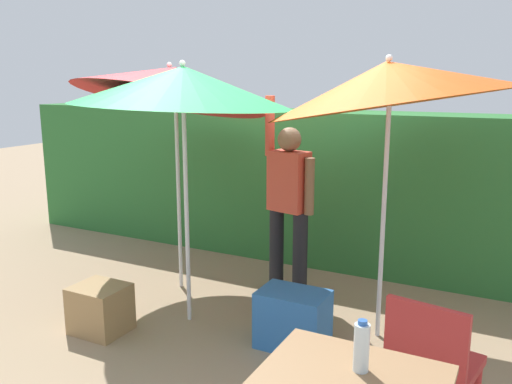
{
  "coord_description": "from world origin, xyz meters",
  "views": [
    {
      "loc": [
        2.0,
        -3.58,
        2.03
      ],
      "look_at": [
        0.0,
        0.3,
        1.1
      ],
      "focal_mm": 37.24,
      "sensor_mm": 36.0,
      "label": 1
    }
  ],
  "objects_px": {
    "umbrella_orange": "(173,84)",
    "umbrella_rainbow": "(389,84)",
    "crate_cardboard": "(100,309)",
    "bottle_water": "(362,347)",
    "person_vendor": "(289,198)",
    "cooler_box": "(293,319)",
    "chair_plastic": "(431,362)",
    "umbrella_yellow": "(183,86)"
  },
  "relations": [
    {
      "from": "umbrella_rainbow",
      "to": "umbrella_yellow",
      "type": "relative_size",
      "value": 1.07
    },
    {
      "from": "umbrella_orange",
      "to": "cooler_box",
      "type": "distance_m",
      "value": 2.4
    },
    {
      "from": "umbrella_rainbow",
      "to": "person_vendor",
      "type": "relative_size",
      "value": 1.24
    },
    {
      "from": "umbrella_yellow",
      "to": "crate_cardboard",
      "type": "relative_size",
      "value": 5.16
    },
    {
      "from": "umbrella_rainbow",
      "to": "umbrella_orange",
      "type": "bearing_deg",
      "value": 175.31
    },
    {
      "from": "umbrella_rainbow",
      "to": "umbrella_orange",
      "type": "xyz_separation_m",
      "value": [
        -2.05,
        0.17,
        -0.01
      ]
    },
    {
      "from": "umbrella_yellow",
      "to": "bottle_water",
      "type": "relative_size",
      "value": 9.08
    },
    {
      "from": "umbrella_yellow",
      "to": "bottle_water",
      "type": "distance_m",
      "value": 2.61
    },
    {
      "from": "umbrella_rainbow",
      "to": "cooler_box",
      "type": "bearing_deg",
      "value": -140.09
    },
    {
      "from": "cooler_box",
      "to": "crate_cardboard",
      "type": "bearing_deg",
      "value": -161.84
    },
    {
      "from": "umbrella_orange",
      "to": "chair_plastic",
      "type": "xyz_separation_m",
      "value": [
        2.63,
        -1.31,
        -1.47
      ]
    },
    {
      "from": "chair_plastic",
      "to": "cooler_box",
      "type": "height_order",
      "value": "chair_plastic"
    },
    {
      "from": "person_vendor",
      "to": "cooler_box",
      "type": "bearing_deg",
      "value": -63.93
    },
    {
      "from": "crate_cardboard",
      "to": "umbrella_orange",
      "type": "bearing_deg",
      "value": 90.75
    },
    {
      "from": "chair_plastic",
      "to": "crate_cardboard",
      "type": "height_order",
      "value": "chair_plastic"
    },
    {
      "from": "umbrella_orange",
      "to": "umbrella_rainbow",
      "type": "bearing_deg",
      "value": -4.69
    },
    {
      "from": "chair_plastic",
      "to": "bottle_water",
      "type": "relative_size",
      "value": 3.71
    },
    {
      "from": "umbrella_yellow",
      "to": "crate_cardboard",
      "type": "xyz_separation_m",
      "value": [
        -0.51,
        -0.52,
        -1.78
      ]
    },
    {
      "from": "cooler_box",
      "to": "crate_cardboard",
      "type": "height_order",
      "value": "cooler_box"
    },
    {
      "from": "crate_cardboard",
      "to": "bottle_water",
      "type": "bearing_deg",
      "value": -20.32
    },
    {
      "from": "umbrella_rainbow",
      "to": "person_vendor",
      "type": "distance_m",
      "value": 1.55
    },
    {
      "from": "chair_plastic",
      "to": "umbrella_rainbow",
      "type": "bearing_deg",
      "value": 117.12
    },
    {
      "from": "cooler_box",
      "to": "umbrella_orange",
      "type": "bearing_deg",
      "value": 157.75
    },
    {
      "from": "crate_cardboard",
      "to": "bottle_water",
      "type": "xyz_separation_m",
      "value": [
        2.41,
        -0.89,
        0.68
      ]
    },
    {
      "from": "chair_plastic",
      "to": "crate_cardboard",
      "type": "distance_m",
      "value": 2.64
    },
    {
      "from": "cooler_box",
      "to": "bottle_water",
      "type": "bearing_deg",
      "value": -56.53
    },
    {
      "from": "umbrella_orange",
      "to": "umbrella_yellow",
      "type": "height_order",
      "value": "umbrella_orange"
    },
    {
      "from": "person_vendor",
      "to": "chair_plastic",
      "type": "xyz_separation_m",
      "value": [
        1.59,
        -1.64,
        -0.42
      ]
    },
    {
      "from": "crate_cardboard",
      "to": "bottle_water",
      "type": "relative_size",
      "value": 1.76
    },
    {
      "from": "umbrella_rainbow",
      "to": "chair_plastic",
      "type": "relative_size",
      "value": 2.61
    },
    {
      "from": "umbrella_rainbow",
      "to": "bottle_water",
      "type": "height_order",
      "value": "umbrella_rainbow"
    },
    {
      "from": "umbrella_orange",
      "to": "chair_plastic",
      "type": "height_order",
      "value": "umbrella_orange"
    },
    {
      "from": "umbrella_yellow",
      "to": "person_vendor",
      "type": "height_order",
      "value": "umbrella_yellow"
    },
    {
      "from": "umbrella_rainbow",
      "to": "person_vendor",
      "type": "xyz_separation_m",
      "value": [
        -1.0,
        0.5,
        -1.06
      ]
    },
    {
      "from": "bottle_water",
      "to": "person_vendor",
      "type": "bearing_deg",
      "value": 120.58
    },
    {
      "from": "crate_cardboard",
      "to": "bottle_water",
      "type": "height_order",
      "value": "bottle_water"
    },
    {
      "from": "umbrella_yellow",
      "to": "cooler_box",
      "type": "relative_size",
      "value": 4.16
    },
    {
      "from": "umbrella_rainbow",
      "to": "cooler_box",
      "type": "distance_m",
      "value": 1.91
    },
    {
      "from": "person_vendor",
      "to": "cooler_box",
      "type": "distance_m",
      "value": 1.28
    },
    {
      "from": "umbrella_rainbow",
      "to": "crate_cardboard",
      "type": "bearing_deg",
      "value": -155.18
    },
    {
      "from": "chair_plastic",
      "to": "cooler_box",
      "type": "distance_m",
      "value": 1.35
    },
    {
      "from": "umbrella_rainbow",
      "to": "umbrella_orange",
      "type": "relative_size",
      "value": 0.97
    }
  ]
}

